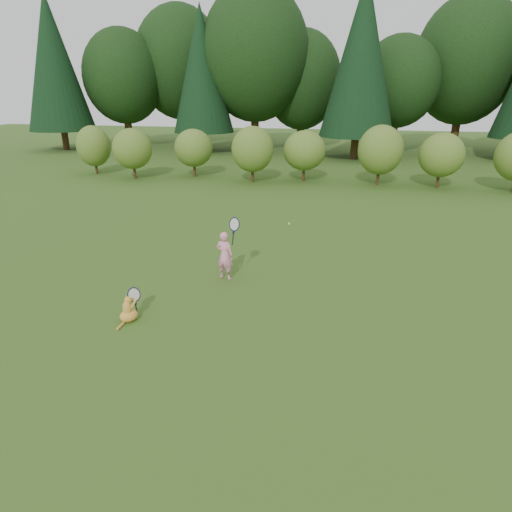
# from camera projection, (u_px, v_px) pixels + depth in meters

# --- Properties ---
(ground) EXTENTS (100.00, 100.00, 0.00)m
(ground) POSITION_uv_depth(u_px,v_px,m) (239.00, 298.00, 9.28)
(ground) COLOR #2F5919
(ground) RESTS_ON ground
(shrub_row) EXTENTS (28.00, 3.00, 2.80)m
(shrub_row) POSITION_uv_depth(u_px,v_px,m) (309.00, 155.00, 20.63)
(shrub_row) COLOR #527925
(shrub_row) RESTS_ON ground
(woodland_backdrop) EXTENTS (48.00, 10.00, 15.00)m
(woodland_backdrop) POSITION_uv_depth(u_px,v_px,m) (331.00, 39.00, 27.59)
(woodland_backdrop) COLOR black
(woodland_backdrop) RESTS_ON ground
(child) EXTENTS (0.69, 0.45, 1.76)m
(child) POSITION_uv_depth(u_px,v_px,m) (225.00, 255.00, 10.04)
(child) COLOR pink
(child) RESTS_ON ground
(cat) EXTENTS (0.51, 0.80, 0.71)m
(cat) POSITION_uv_depth(u_px,v_px,m) (128.00, 308.00, 8.28)
(cat) COLOR orange
(cat) RESTS_ON ground
(tennis_ball) EXTENTS (0.06, 0.06, 0.06)m
(tennis_ball) POSITION_uv_depth(u_px,v_px,m) (289.00, 224.00, 10.55)
(tennis_ball) COLOR yellow
(tennis_ball) RESTS_ON ground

